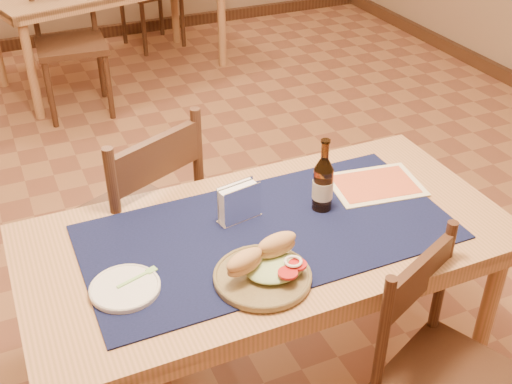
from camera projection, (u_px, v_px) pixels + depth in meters
name	position (u px, v px, depth m)	size (l,w,h in m)	color
main_table	(268.00, 253.00, 2.14)	(1.60, 0.80, 0.75)	tan
placemat	(268.00, 232.00, 2.10)	(1.20, 0.60, 0.01)	#10143D
baseboard	(197.00, 259.00, 3.09)	(6.00, 7.00, 0.10)	#402616
chair_main_far	(137.00, 223.00, 2.54)	(0.61, 0.61, 1.00)	#402616
chair_main_near	(446.00, 376.00, 1.97)	(0.53, 0.53, 0.87)	#402616
chair_back_near	(70.00, 40.00, 4.35)	(0.48, 0.48, 0.98)	#402616
sandwich_plate	(265.00, 269.00, 1.89)	(0.29, 0.29, 0.11)	olive
side_plate	(125.00, 287.00, 1.85)	(0.21, 0.21, 0.02)	white
fork	(140.00, 276.00, 1.88)	(0.13, 0.06, 0.00)	#90D675
beer_bottle	(323.00, 184.00, 2.16)	(0.07, 0.07, 0.26)	#49270D
napkin_holder	(239.00, 203.00, 2.12)	(0.16, 0.08, 0.13)	white
menu_card	(375.00, 185.00, 2.33)	(0.35, 0.28, 0.01)	#F9EBBC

